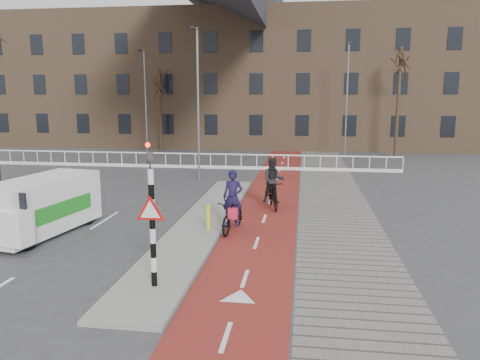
# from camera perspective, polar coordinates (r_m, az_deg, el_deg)

# --- Properties ---
(ground) EXTENTS (120.00, 120.00, 0.00)m
(ground) POSITION_cam_1_polar(r_m,az_deg,el_deg) (13.57, -5.26, -9.99)
(ground) COLOR #38383A
(ground) RESTS_ON ground
(bike_lane) EXTENTS (2.50, 60.00, 0.01)m
(bike_lane) POSITION_cam_1_polar(r_m,az_deg,el_deg) (22.92, 4.03, -1.51)
(bike_lane) COLOR maroon
(bike_lane) RESTS_ON ground
(sidewalk) EXTENTS (3.00, 60.00, 0.01)m
(sidewalk) POSITION_cam_1_polar(r_m,az_deg,el_deg) (22.91, 11.03, -1.68)
(sidewalk) COLOR slate
(sidewalk) RESTS_ON ground
(curb_island) EXTENTS (1.80, 16.00, 0.12)m
(curb_island) POSITION_cam_1_polar(r_m,az_deg,el_deg) (17.41, -4.56, -5.15)
(curb_island) COLOR gray
(curb_island) RESTS_ON ground
(traffic_signal) EXTENTS (0.80, 0.80, 3.68)m
(traffic_signal) POSITION_cam_1_polar(r_m,az_deg,el_deg) (11.28, -10.72, -3.77)
(traffic_signal) COLOR black
(traffic_signal) RESTS_ON curb_island
(bollard) EXTENTS (0.12, 0.12, 0.87)m
(bollard) POSITION_cam_1_polar(r_m,az_deg,el_deg) (16.19, -3.89, -4.53)
(bollard) COLOR yellow
(bollard) RESTS_ON curb_island
(cyclist_near) EXTENTS (1.04, 2.19, 2.17)m
(cyclist_near) POSITION_cam_1_polar(r_m,az_deg,el_deg) (16.26, -0.88, -3.77)
(cyclist_near) COLOR black
(cyclist_near) RESTS_ON bike_lane
(cyclist_far) EXTENTS (1.06, 2.09, 2.14)m
(cyclist_far) POSITION_cam_1_polar(r_m,az_deg,el_deg) (19.51, 4.08, -0.94)
(cyclist_far) COLOR black
(cyclist_far) RESTS_ON bike_lane
(van) EXTENTS (2.50, 4.69, 1.91)m
(van) POSITION_cam_1_polar(r_m,az_deg,el_deg) (17.29, -23.20, -2.85)
(van) COLOR white
(van) RESTS_ON ground
(railing) EXTENTS (28.00, 0.10, 0.99)m
(railing) POSITION_cam_1_polar(r_m,az_deg,el_deg) (30.75, -7.27, 2.05)
(railing) COLOR silver
(railing) RESTS_ON ground
(townhouse_row) EXTENTS (46.00, 10.00, 15.90)m
(townhouse_row) POSITION_cam_1_polar(r_m,az_deg,el_deg) (44.88, 0.15, 14.33)
(townhouse_row) COLOR #7F6047
(townhouse_row) RESTS_ON ground
(tree_mid) EXTENTS (0.29, 0.29, 6.69)m
(tree_mid) POSITION_cam_1_polar(r_m,az_deg,el_deg) (40.10, -9.69, 8.27)
(tree_mid) COLOR #322216
(tree_mid) RESTS_ON ground
(tree_right) EXTENTS (0.25, 0.25, 8.19)m
(tree_right) POSITION_cam_1_polar(r_m,az_deg,el_deg) (37.36, 18.71, 8.88)
(tree_right) COLOR #322216
(tree_right) RESTS_ON ground
(streetlight_near) EXTENTS (0.12, 0.12, 8.24)m
(streetlight_near) POSITION_cam_1_polar(r_m,az_deg,el_deg) (26.04, -5.11, 9.03)
(streetlight_near) COLOR slate
(streetlight_near) RESTS_ON ground
(streetlight_left) EXTENTS (0.12, 0.12, 8.11)m
(streetlight_left) POSITION_cam_1_polar(r_m,az_deg,el_deg) (37.80, -11.41, 9.17)
(streetlight_left) COLOR slate
(streetlight_left) RESTS_ON ground
(streetlight_right) EXTENTS (0.12, 0.12, 8.47)m
(streetlight_right) POSITION_cam_1_polar(r_m,az_deg,el_deg) (36.26, 12.89, 9.36)
(streetlight_right) COLOR slate
(streetlight_right) RESTS_ON ground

